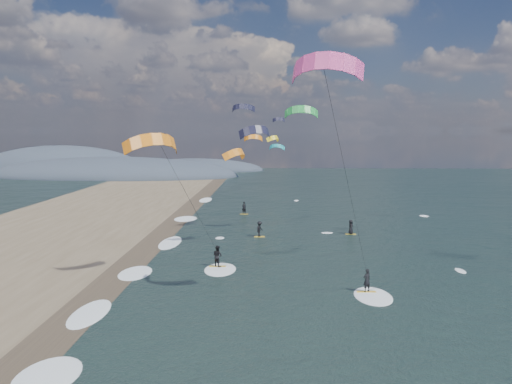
{
  "coord_description": "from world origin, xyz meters",
  "views": [
    {
      "loc": [
        0.07,
        -23.81,
        11.39
      ],
      "look_at": [
        -1.0,
        12.0,
        7.0
      ],
      "focal_mm": 35.0,
      "sensor_mm": 36.0,
      "label": 1
    }
  ],
  "objects": [
    {
      "name": "kitesurfer_near_a",
      "position": [
        3.75,
        5.76,
        12.26
      ],
      "size": [
        7.82,
        8.83,
        16.22
      ],
      "color": "gold",
      "rests_on": "ground"
    },
    {
      "name": "kitesurfer_near_b",
      "position": [
        -6.79,
        12.72,
        7.68
      ],
      "size": [
        7.2,
        9.16,
        12.02
      ],
      "color": "gold",
      "rests_on": "ground"
    },
    {
      "name": "ground",
      "position": [
        0.0,
        0.0,
        0.0
      ],
      "size": [
        260.0,
        260.0,
        0.0
      ],
      "primitive_type": "plane",
      "color": "black",
      "rests_on": "ground"
    },
    {
      "name": "coastal_hills",
      "position": [
        -44.84,
        107.86,
        0.0
      ],
      "size": [
        80.0,
        41.0,
        15.0
      ],
      "color": "#3D4756",
      "rests_on": "ground"
    },
    {
      "name": "bg_kite_field",
      "position": [
        -0.71,
        53.81,
        11.63
      ],
      "size": [
        11.2,
        73.01,
        8.1
      ],
      "color": "black",
      "rests_on": "ground"
    },
    {
      "name": "shoreline_surf",
      "position": [
        -10.8,
        14.75,
        0.0
      ],
      "size": [
        2.4,
        79.4,
        0.11
      ],
      "color": "white",
      "rests_on": "ground"
    },
    {
      "name": "far_kitesurfers",
      "position": [
        1.19,
        32.69,
        0.86
      ],
      "size": [
        13.68,
        15.7,
        1.77
      ],
      "color": "gold",
      "rests_on": "ground"
    },
    {
      "name": "wet_sand_strip",
      "position": [
        -12.0,
        10.0,
        0.0
      ],
      "size": [
        3.0,
        240.0,
        0.0
      ],
      "primitive_type": "cube",
      "color": "#382D23",
      "rests_on": "ground"
    }
  ]
}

